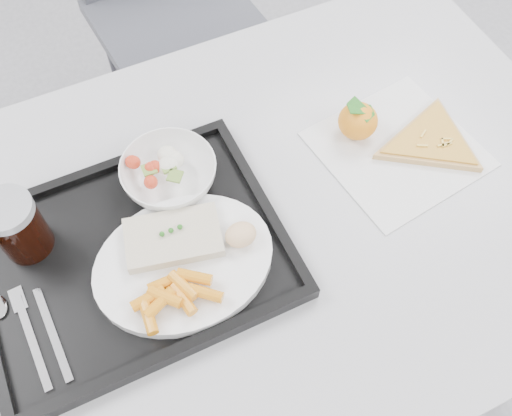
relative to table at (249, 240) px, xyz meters
name	(u,v)px	position (x,y,z in m)	size (l,w,h in m)	color
table	(249,240)	(0.00, 0.00, 0.00)	(1.20, 0.80, 0.75)	#ADACAF
tray	(133,257)	(-0.19, 0.01, 0.08)	(0.45, 0.35, 0.03)	black
dinner_plate	(184,262)	(-0.12, -0.04, 0.09)	(0.27, 0.27, 0.02)	white
fish_fillet	(173,237)	(-0.12, 0.00, 0.11)	(0.16, 0.11, 0.03)	beige
bread_roll	(241,235)	(-0.03, -0.04, 0.12)	(0.05, 0.05, 0.03)	#DECA88
salad_bowl	(169,174)	(-0.09, 0.11, 0.11)	(0.15, 0.15, 0.05)	white
cola_glass	(17,226)	(-0.32, 0.10, 0.14)	(0.08, 0.08, 0.11)	black
cutlery	(26,324)	(-0.36, -0.03, 0.08)	(0.08, 0.17, 0.01)	silver
napkin	(398,149)	(0.29, 0.02, 0.07)	(0.28, 0.27, 0.00)	silver
tangerine	(358,121)	(0.24, 0.08, 0.10)	(0.07, 0.07, 0.07)	#EF9900
pizza_slice	(431,141)	(0.34, 0.00, 0.08)	(0.24, 0.24, 0.02)	#E4C66E
carrot_pile	(173,295)	(-0.16, -0.09, 0.11)	(0.12, 0.07, 0.03)	orange
salad_contents	(161,164)	(-0.09, 0.13, 0.12)	(0.09, 0.08, 0.03)	red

